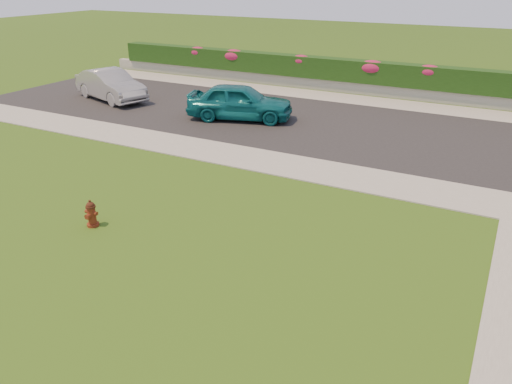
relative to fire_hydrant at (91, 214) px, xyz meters
The scene contains 14 objects.
ground 4.18m from the fire_hydrant, 42.00° to the right, with size 120.00×120.00×0.00m, color black.
street_far 11.38m from the fire_hydrant, 99.64° to the left, with size 26.00×8.00×0.04m, color black.
sidewalk_far 6.87m from the fire_hydrant, 115.06° to the left, with size 24.00×2.00×0.04m, color gray.
sidewalk_beyond 16.35m from the fire_hydrant, 82.64° to the left, with size 34.00×2.00×0.04m, color gray.
retaining_wall 17.84m from the fire_hydrant, 83.25° to the left, with size 34.00×0.40×0.60m, color gray.
hedge 17.95m from the fire_hydrant, 83.29° to the left, with size 32.00×0.90×1.10m, color black.
fire_hydrant is the anchor object (origin of this frame).
sedan_teal 10.46m from the fire_hydrant, 98.74° to the left, with size 1.81×4.50×1.53m, color #0D5C64.
sedan_silver 13.75m from the fire_hydrant, 130.84° to the left, with size 1.56×4.46×1.47m, color #999BA0.
flower_clump_a 19.78m from the fire_hydrant, 116.23° to the left, with size 1.20×0.77×0.60m, color #BE2050.
flower_clump_b 18.79m from the fire_hydrant, 109.26° to the left, with size 1.40×0.90×0.70m, color #BE2050.
flower_clump_c 17.85m from the fire_hydrant, 96.26° to the left, with size 1.17×0.75×0.59m, color #BE2050.
flower_clump_d 17.86m from the fire_hydrant, 83.53° to the left, with size 1.42×0.92×0.71m, color #BE2050.
flower_clump_e 18.39m from the fire_hydrant, 74.74° to the left, with size 1.23×0.79×0.62m, color #BE2050.
Camera 1 is at (5.84, -5.17, 5.92)m, focal length 35.00 mm.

